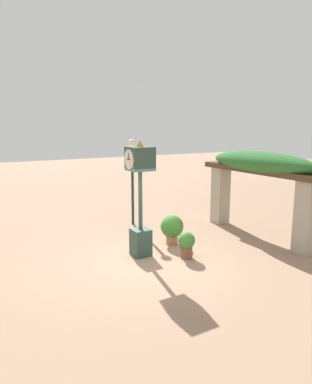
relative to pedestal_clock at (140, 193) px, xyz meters
name	(u,v)px	position (x,y,z in m)	size (l,w,h in m)	color
ground_plane	(146,260)	(0.37, -0.04, -1.80)	(60.00, 60.00, 0.00)	#9E7A60
pedestal_clock	(140,193)	(0.00, 0.00, 0.00)	(0.64, 0.69, 3.24)	#2D473D
pergola	(259,173)	(0.37, 4.16, 0.31)	(4.80, 1.12, 2.82)	#A89E89
potted_plant_near_left	(186,243)	(0.81, 1.00, -1.38)	(0.47, 0.47, 0.75)	brown
potted_plant_near_right	(172,228)	(-0.36, 1.29, -1.28)	(0.71, 0.71, 0.92)	#B26B4C
lamp_post	(132,167)	(-2.93, 1.21, 0.35)	(0.29, 0.29, 3.15)	#19382D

